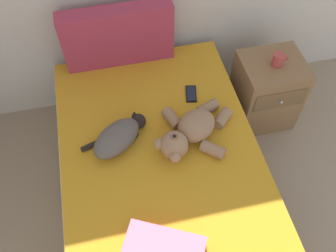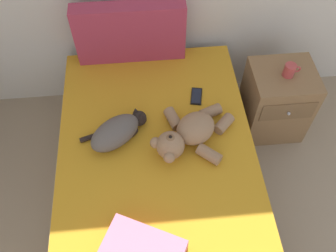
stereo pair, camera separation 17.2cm
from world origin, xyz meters
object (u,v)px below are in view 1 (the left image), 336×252
Objects in this scene: cat at (119,136)px; nightstand at (266,91)px; teddy_bear at (190,131)px; cell_phone at (191,94)px; patterned_cushion at (118,36)px; mug at (278,60)px; bed at (163,184)px.

cat is 0.71× the size of nightstand.
teddy_bear is 0.38m from cell_phone.
patterned_cushion reaches higher than cat.
cat is 3.59× the size of mug.
patterned_cushion is 4.85× the size of cell_phone.
patterned_cushion is at bearing 81.09° from cat.
nightstand is at bearing 31.49° from teddy_bear.
cell_phone is at bearing 28.50° from cat.
teddy_bear is at bearing 33.55° from bed.
patterned_cushion is at bearing 162.20° from mug.
teddy_bear is (0.32, -0.79, -0.14)m from patterned_cushion.
cat is at bearing 139.79° from bed.
bed is 1.12m from nightstand.
cat is at bearing -161.51° from nightstand.
mug reaches higher than nightstand.
patterned_cushion reaches higher than teddy_bear.
mug reaches higher than bed.
cat is 0.61m from cell_phone.
patterned_cushion reaches higher than bed.
patterned_cushion is at bearing 162.58° from nightstand.
patterned_cushion is 1.14m from mug.
mug is at bearing -17.80° from patterned_cushion.
teddy_bear is at bearing -8.42° from cat.
bed is at bearing -121.86° from cell_phone.
bed is at bearing -146.45° from teddy_bear.
mug is (0.76, 0.45, 0.02)m from teddy_bear.
cat reaches higher than nightstand.
cell_phone is at bearing -171.85° from mug.
cat is 1.29m from nightstand.
bed is 0.43m from teddy_bear.
patterned_cushion is 6.44× the size of mug.
bed is 4.71× the size of cat.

